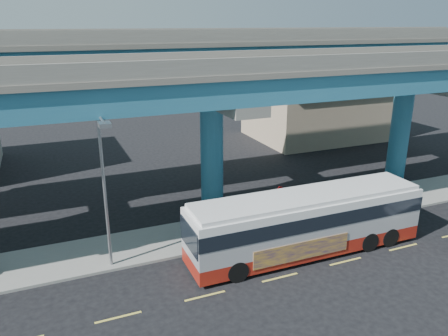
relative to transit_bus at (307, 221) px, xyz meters
name	(u,v)px	position (x,y,z in m)	size (l,w,h in m)	color
ground	(277,275)	(-2.58, -1.47, -1.88)	(120.00, 120.00, 0.00)	black
sidewalk	(233,228)	(-2.58, 4.03, -1.81)	(70.00, 4.00, 0.15)	gray
lane_markings	(280,277)	(-2.58, -1.77, -1.88)	(58.00, 0.12, 0.01)	#D8C64C
viaduct	(211,73)	(-2.58, 7.63, 7.26)	(52.00, 12.40, 11.70)	#24678B
building_beige	(319,105)	(15.42, 21.51, 1.62)	(14.00, 10.23, 7.00)	tan
transit_bus	(307,221)	(0.00, 0.00, 0.00)	(13.43, 2.98, 3.44)	maroon
street_lamp	(104,172)	(-10.18, 1.95, 3.54)	(0.50, 2.64, 8.17)	gray
stop_sign	(279,198)	(-0.21, 2.70, 0.31)	(0.76, 0.42, 2.81)	gray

